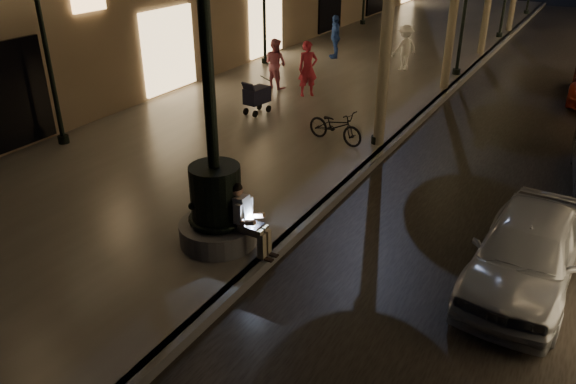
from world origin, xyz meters
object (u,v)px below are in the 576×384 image
Objects in this scene: pedestrian_white at (405,48)px; bicycle at (335,126)px; pedestrian_pink at (275,64)px; pedestrian_blue at (335,37)px; stroller at (257,95)px; lamp_curb_a at (385,23)px; lamp_left_a at (41,23)px; pedestrian_red at (308,69)px; car_front at (527,252)px; fountain_lamppost at (216,192)px; seated_man_laptop at (246,217)px.

bicycle is (0.96, -8.07, -0.40)m from pedestrian_white.
pedestrian_pink is 0.97× the size of pedestrian_blue.
pedestrian_pink reaches higher than stroller.
lamp_curb_a is 8.15m from lamp_left_a.
stroller is at bearing 121.04° from pedestrian_pink.
pedestrian_white is at bearing 82.65° from stroller.
lamp_left_a is 6.00m from stroller.
pedestrian_pink is at bearing 124.49° from pedestrian_red.
pedestrian_blue is at bearing 36.33° from bicycle.
lamp_left_a is 7.78m from pedestrian_pink.
pedestrian_white reaches higher than stroller.
pedestrian_red is 1.39m from pedestrian_pink.
lamp_curb_a is 2.88× the size of pedestrian_pink.
stroller is 0.63× the size of pedestrian_red.
pedestrian_red is 5.02m from pedestrian_white.
car_front is 15.67m from pedestrian_blue.
lamp_left_a is 8.04m from pedestrian_red.
pedestrian_pink is 5.39m from pedestrian_white.
stroller is 0.68× the size of bicycle.
pedestrian_white is (-6.24, 12.02, 0.37)m from car_front.
lamp_left_a is at bearing -46.04° from pedestrian_blue.
stroller reaches higher than bicycle.
pedestrian_red is 1.06× the size of pedestrian_white.
pedestrian_white is at bearing 43.71° from pedestrian_blue.
pedestrian_red is at bearing 140.25° from car_front.
car_front is at bearing -1.95° from lamp_left_a.
car_front is (5.00, 1.61, -0.55)m from fountain_lamppost.
seated_man_laptop is 15.02m from pedestrian_blue.
seated_man_laptop is 0.75× the size of pedestrian_blue.
pedestrian_white is 1.01× the size of bicycle.
seated_man_laptop is at bearing -50.30° from stroller.
fountain_lamppost is 3.12× the size of pedestrian_white.
pedestrian_red is at bearing -20.48° from pedestrian_blue.
lamp_curb_a is at bearing 159.33° from pedestrian_pink.
fountain_lamppost is 7.00m from lamp_left_a.
seated_man_laptop is at bearing -90.85° from lamp_curb_a.
car_front is at bearing 20.17° from seated_man_laptop.
bicycle is (4.08, -8.61, -0.42)m from pedestrian_blue.
car_front is 2.33× the size of pedestrian_pink.
fountain_lamppost reaches higher than car_front.
fountain_lamppost reaches higher than seated_man_laptop.
fountain_lamppost is 9.32m from pedestrian_red.
pedestrian_pink is at bearing 0.50° from pedestrian_white.
pedestrian_red is 5.51m from pedestrian_blue.
stroller is at bearing 152.52° from car_front.
lamp_left_a reaches higher than stroller.
pedestrian_blue is 9.54m from bicycle.
seated_man_laptop reaches higher than bicycle.
lamp_left_a reaches higher than pedestrian_white.
car_front is 2.20× the size of pedestrian_red.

